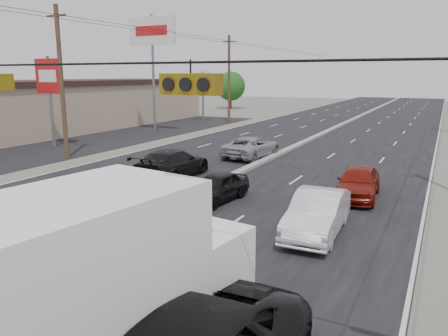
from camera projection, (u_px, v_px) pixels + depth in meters
The scene contains 17 objects.
road_surface at pixel (308, 141), 37.37m from camera, with size 20.00×160.00×0.02m, color black.
center_median at pixel (308, 140), 37.35m from camera, with size 0.50×160.00×0.20m, color gray.
strip_mall at pixel (43, 108), 44.01m from camera, with size 12.00×42.00×4.60m, color tan.
parking_lot at pixel (114, 136), 40.52m from camera, with size 10.00×42.00×0.02m, color black.
utility_pole_left_b at pixel (62, 82), 28.74m from camera, with size 1.60×0.30×10.00m.
utility_pole_left_c at pixel (229, 79), 50.54m from camera, with size 1.60×0.30×10.00m.
pole_sign_mid at pixel (49, 81), 33.34m from camera, with size 2.60×0.25×7.00m.
pole_sign_billboard at pixel (152, 38), 40.17m from camera, with size 5.00×0.25×11.00m.
pole_sign_far at pixel (203, 85), 52.23m from camera, with size 2.20×0.25×6.00m.
tree_left_far at pixel (231, 86), 72.47m from camera, with size 4.80×4.80×6.12m.
box_truck at pixel (89, 289), 7.74m from camera, with size 3.48×7.50×3.67m.
red_sedan at pixel (137, 226), 14.63m from camera, with size 1.37×3.92×1.29m, color maroon.
queue_car_a at pixel (216, 187), 19.55m from camera, with size 1.54×3.83×1.30m, color black.
queue_car_b at pixel (317, 214), 15.49m from camera, with size 1.62×4.65×1.53m, color silver.
queue_car_e at pixel (358, 182), 20.07m from camera, with size 1.76×4.38×1.49m, color maroon.
oncoming_near at pixel (172, 164), 23.92m from camera, with size 2.26×5.55×1.61m, color black.
oncoming_far at pixel (252, 147), 30.00m from camera, with size 2.38×5.15×1.43m, color #94989B.
Camera 1 is at (10.29, -6.28, 5.61)m, focal length 35.00 mm.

